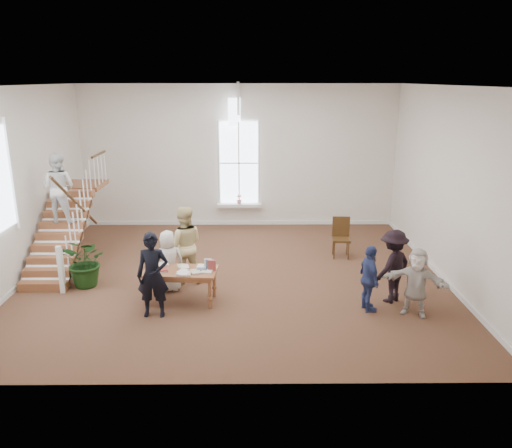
{
  "coord_description": "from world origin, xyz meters",
  "views": [
    {
      "loc": [
        0.41,
        -11.37,
        4.66
      ],
      "look_at": [
        0.51,
        0.4,
        1.21
      ],
      "focal_mm": 35.0,
      "sensor_mm": 36.0,
      "label": 1
    }
  ],
  "objects_px": {
    "elderly_woman": "(168,261)",
    "woman_cluster_b": "(393,266)",
    "person_yellow": "(184,245)",
    "floor_plant": "(87,262)",
    "police_officer": "(153,275)",
    "side_chair": "(341,235)",
    "woman_cluster_c": "(416,282)",
    "woman_cluster_a": "(369,279)",
    "library_table": "(181,274)"
  },
  "relations": [
    {
      "from": "elderly_woman",
      "to": "woman_cluster_a",
      "type": "distance_m",
      "value": 4.41
    },
    {
      "from": "elderly_woman",
      "to": "woman_cluster_a",
      "type": "relative_size",
      "value": 1.0
    },
    {
      "from": "elderly_woman",
      "to": "woman_cluster_a",
      "type": "height_order",
      "value": "woman_cluster_a"
    },
    {
      "from": "library_table",
      "to": "elderly_woman",
      "type": "distance_m",
      "value": 0.7
    },
    {
      "from": "police_officer",
      "to": "woman_cluster_c",
      "type": "xyz_separation_m",
      "value": [
        5.29,
        -0.0,
        -0.17
      ]
    },
    {
      "from": "woman_cluster_b",
      "to": "woman_cluster_c",
      "type": "distance_m",
      "value": 0.72
    },
    {
      "from": "elderly_woman",
      "to": "woman_cluster_a",
      "type": "xyz_separation_m",
      "value": [
        4.29,
        -1.05,
        0.0
      ]
    },
    {
      "from": "person_yellow",
      "to": "floor_plant",
      "type": "height_order",
      "value": "person_yellow"
    },
    {
      "from": "floor_plant",
      "to": "side_chair",
      "type": "bearing_deg",
      "value": 17.73
    },
    {
      "from": "library_table",
      "to": "person_yellow",
      "type": "height_order",
      "value": "person_yellow"
    },
    {
      "from": "elderly_woman",
      "to": "police_officer",
      "type": "bearing_deg",
      "value": 71.46
    },
    {
      "from": "person_yellow",
      "to": "woman_cluster_b",
      "type": "relative_size",
      "value": 1.15
    },
    {
      "from": "elderly_woman",
      "to": "woman_cluster_b",
      "type": "relative_size",
      "value": 0.88
    },
    {
      "from": "police_officer",
      "to": "side_chair",
      "type": "height_order",
      "value": "police_officer"
    },
    {
      "from": "library_table",
      "to": "side_chair",
      "type": "distance_m",
      "value": 4.85
    },
    {
      "from": "woman_cluster_a",
      "to": "woman_cluster_b",
      "type": "bearing_deg",
      "value": -62.08
    },
    {
      "from": "floor_plant",
      "to": "side_chair",
      "type": "relative_size",
      "value": 1.1
    },
    {
      "from": "person_yellow",
      "to": "side_chair",
      "type": "bearing_deg",
      "value": -162.55
    },
    {
      "from": "woman_cluster_a",
      "to": "floor_plant",
      "type": "distance_m",
      "value": 6.36
    },
    {
      "from": "woman_cluster_c",
      "to": "side_chair",
      "type": "height_order",
      "value": "woman_cluster_c"
    },
    {
      "from": "police_officer",
      "to": "woman_cluster_c",
      "type": "bearing_deg",
      "value": -0.2
    },
    {
      "from": "woman_cluster_c",
      "to": "side_chair",
      "type": "relative_size",
      "value": 1.31
    },
    {
      "from": "library_table",
      "to": "woman_cluster_b",
      "type": "xyz_separation_m",
      "value": [
        4.53,
        -0.0,
        0.16
      ]
    },
    {
      "from": "person_yellow",
      "to": "police_officer",
      "type": "bearing_deg",
      "value": 70.79
    },
    {
      "from": "person_yellow",
      "to": "woman_cluster_b",
      "type": "height_order",
      "value": "person_yellow"
    },
    {
      "from": "person_yellow",
      "to": "woman_cluster_a",
      "type": "xyz_separation_m",
      "value": [
        3.99,
        -1.55,
        -0.21
      ]
    },
    {
      "from": "woman_cluster_b",
      "to": "side_chair",
      "type": "bearing_deg",
      "value": -116.24
    },
    {
      "from": "person_yellow",
      "to": "floor_plant",
      "type": "relative_size",
      "value": 1.55
    },
    {
      "from": "person_yellow",
      "to": "floor_plant",
      "type": "bearing_deg",
      "value": -0.4
    },
    {
      "from": "floor_plant",
      "to": "library_table",
      "type": "bearing_deg",
      "value": -20.79
    },
    {
      "from": "woman_cluster_a",
      "to": "elderly_woman",
      "type": "bearing_deg",
      "value": 67.24
    },
    {
      "from": "elderly_woman",
      "to": "woman_cluster_b",
      "type": "height_order",
      "value": "woman_cluster_b"
    },
    {
      "from": "woman_cluster_c",
      "to": "floor_plant",
      "type": "distance_m",
      "value": 7.28
    },
    {
      "from": "elderly_woman",
      "to": "person_yellow",
      "type": "xyz_separation_m",
      "value": [
        0.3,
        0.5,
        0.21
      ]
    },
    {
      "from": "elderly_woman",
      "to": "person_yellow",
      "type": "height_order",
      "value": "person_yellow"
    },
    {
      "from": "floor_plant",
      "to": "side_chair",
      "type": "distance_m",
      "value": 6.52
    },
    {
      "from": "library_table",
      "to": "elderly_woman",
      "type": "relative_size",
      "value": 1.14
    },
    {
      "from": "police_officer",
      "to": "woman_cluster_a",
      "type": "relative_size",
      "value": 1.24
    },
    {
      "from": "side_chair",
      "to": "woman_cluster_b",
      "type": "bearing_deg",
      "value": -73.78
    },
    {
      "from": "library_table",
      "to": "side_chair",
      "type": "height_order",
      "value": "side_chair"
    },
    {
      "from": "woman_cluster_c",
      "to": "library_table",
      "type": "bearing_deg",
      "value": -161.02
    },
    {
      "from": "police_officer",
      "to": "woman_cluster_a",
      "type": "xyz_separation_m",
      "value": [
        4.39,
        0.2,
        -0.17
      ]
    },
    {
      "from": "woman_cluster_b",
      "to": "woman_cluster_c",
      "type": "bearing_deg",
      "value": 76.58
    },
    {
      "from": "police_officer",
      "to": "side_chair",
      "type": "relative_size",
      "value": 1.63
    },
    {
      "from": "woman_cluster_a",
      "to": "woman_cluster_b",
      "type": "distance_m",
      "value": 0.76
    },
    {
      "from": "elderly_woman",
      "to": "side_chair",
      "type": "distance_m",
      "value": 4.84
    },
    {
      "from": "person_yellow",
      "to": "woman_cluster_a",
      "type": "relative_size",
      "value": 1.3
    },
    {
      "from": "person_yellow",
      "to": "library_table",
      "type": "bearing_deg",
      "value": 86.88
    },
    {
      "from": "person_yellow",
      "to": "woman_cluster_b",
      "type": "bearing_deg",
      "value": 160.14
    },
    {
      "from": "library_table",
      "to": "woman_cluster_a",
      "type": "xyz_separation_m",
      "value": [
        3.93,
        -0.45,
        0.06
      ]
    }
  ]
}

